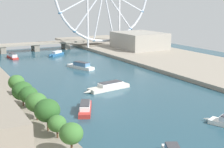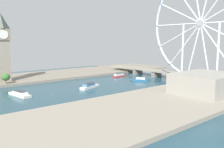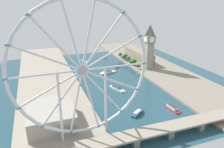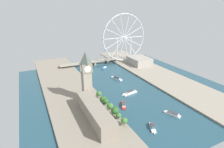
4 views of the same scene
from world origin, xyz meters
TOP-DOWN VIEW (x-y plane):
  - ground_plane at (0.00, 0.00)m, footprint 372.90×372.90m
  - riverbank_left at (-101.45, 0.00)m, footprint 90.00×520.00m
  - riverbank_right at (101.45, 0.00)m, footprint 90.00×520.00m
  - clock_tower at (-81.82, -23.11)m, footprint 17.24×17.24m
  - parliament_block at (-90.66, -80.69)m, footprint 22.00×99.15m
  - tree_row_embankment at (-62.91, -67.78)m, footprint 12.27×94.63m
  - ferris_wheel at (79.08, 139.82)m, footprint 127.39×3.20m
  - riverside_hall at (108.08, 105.11)m, footprint 47.95×58.00m
  - river_bridge at (0.00, 162.77)m, footprint 184.90×17.42m
  - tour_boat_0 at (-4.16, -31.30)m, footprint 34.96×12.56m
  - tour_boat_1 at (6.39, 42.00)m, footprint 16.07×32.36m
  - tour_boat_2 at (-35.22, -63.71)m, footprint 16.29×27.43m
  - tour_boat_3 at (10.23, 117.25)m, footprint 21.82×16.62m
  - tour_boat_4 at (-29.33, -130.46)m, footprint 14.39×23.18m
  - tour_boat_5 at (16.37, -117.72)m, footprint 15.48×26.74m
  - tour_boat_6 at (-34.87, 121.95)m, footprint 7.76×26.08m

SIDE VIEW (x-z plane):
  - ground_plane at x=0.00m, z-range 0.00..0.00m
  - riverbank_left at x=-101.45m, z-range 0.00..3.00m
  - riverbank_right at x=101.45m, z-range 0.00..3.00m
  - tour_boat_3 at x=10.23m, z-range -0.46..4.44m
  - tour_boat_0 at x=-4.16m, z-range -0.50..4.50m
  - tour_boat_4 at x=-29.33m, z-range -0.53..4.54m
  - tour_boat_2 at x=-35.22m, z-range -0.55..4.72m
  - tour_boat_5 at x=16.37m, z-range -0.42..4.62m
  - tour_boat_1 at x=6.39m, z-range -0.62..5.26m
  - tour_boat_6 at x=-34.87m, z-range -0.43..5.15m
  - river_bridge at x=0.00m, z-range 2.62..12.28m
  - tree_row_embankment at x=-62.91m, z-range 4.04..18.07m
  - riverside_hall at x=108.08m, z-range 3.00..21.58m
  - parliament_block at x=-90.66m, z-range 3.00..23.88m
  - clock_tower at x=-81.82m, z-range 4.67..86.56m
  - ferris_wheel at x=79.08m, z-range 5.02..135.66m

